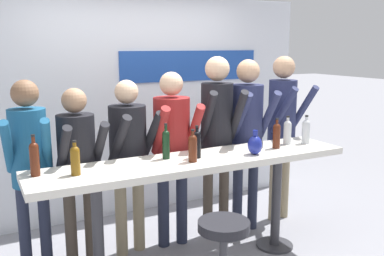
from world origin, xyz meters
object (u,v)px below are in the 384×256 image
(tasting_table, at_px, (197,174))
(person_right, at_px, (247,125))
(person_far_right, at_px, (283,118))
(wine_bottle_5, at_px, (75,159))
(bar_stool, at_px, (223,253))
(wine_bottle_6, at_px, (197,143))
(decorative_vase, at_px, (255,145))
(wine_bottle_4, at_px, (306,130))
(person_center_right, at_px, (217,125))
(wine_bottle_7, at_px, (287,131))
(person_center, at_px, (172,140))
(wine_bottle_0, at_px, (277,134))
(wine_bottle_1, at_px, (166,143))
(wine_bottle_3, at_px, (34,157))
(person_far_left, at_px, (29,156))
(person_left, at_px, (77,159))
(wine_bottle_2, at_px, (193,147))
(person_center_left, at_px, (129,148))

(tasting_table, height_order, person_right, person_right)
(person_right, xyz_separation_m, person_far_right, (0.52, 0.07, 0.03))
(wine_bottle_5, bearing_deg, person_right, 14.37)
(bar_stool, distance_m, wine_bottle_6, 0.98)
(person_far_right, relative_size, decorative_vase, 8.41)
(wine_bottle_4, xyz_separation_m, wine_bottle_6, (-1.21, 0.00, -0.00))
(person_center_right, xyz_separation_m, wine_bottle_7, (0.57, -0.39, -0.04))
(wine_bottle_5, distance_m, wine_bottle_7, 2.07)
(person_far_right, distance_m, decorative_vase, 1.06)
(person_right, bearing_deg, wine_bottle_4, -42.26)
(person_center, relative_size, wine_bottle_0, 5.99)
(wine_bottle_1, distance_m, wine_bottle_3, 1.06)
(person_far_left, bearing_deg, person_left, 1.94)
(wine_bottle_0, distance_m, wine_bottle_5, 1.86)
(wine_bottle_7, bearing_deg, wine_bottle_1, 178.44)
(bar_stool, bearing_deg, person_center_right, 61.81)
(wine_bottle_2, bearing_deg, bar_stool, -96.47)
(person_center, height_order, person_center_right, person_center_right)
(person_center_left, relative_size, wine_bottle_3, 5.30)
(person_center_right, xyz_separation_m, wine_bottle_1, (-0.71, -0.36, -0.03))
(wine_bottle_3, bearing_deg, wine_bottle_0, -3.28)
(wine_bottle_1, bearing_deg, wine_bottle_3, -179.82)
(bar_stool, relative_size, wine_bottle_5, 2.77)
(bar_stool, distance_m, person_left, 1.48)
(person_far_left, distance_m, person_center_left, 0.86)
(person_right, relative_size, wine_bottle_5, 6.89)
(wine_bottle_2, relative_size, wine_bottle_4, 0.98)
(wine_bottle_1, bearing_deg, wine_bottle_4, -3.82)
(person_center_left, bearing_deg, wine_bottle_1, -75.94)
(decorative_vase, bearing_deg, wine_bottle_3, 172.98)
(person_far_right, distance_m, wine_bottle_2, 1.56)
(person_far_left, relative_size, person_left, 1.05)
(wine_bottle_0, height_order, decorative_vase, wine_bottle_0)
(person_far_right, bearing_deg, person_center_left, 177.21)
(wine_bottle_0, xyz_separation_m, wine_bottle_7, (0.20, 0.09, -0.00))
(person_center_left, relative_size, wine_bottle_1, 5.42)
(wine_bottle_6, bearing_deg, tasting_table, -123.16)
(wine_bottle_3, bearing_deg, wine_bottle_7, -0.77)
(person_left, bearing_deg, wine_bottle_3, -142.02)
(person_center, distance_m, wine_bottle_5, 1.15)
(tasting_table, distance_m, person_right, 1.00)
(bar_stool, xyz_separation_m, wine_bottle_7, (1.19, 0.77, 0.65))
(bar_stool, distance_m, wine_bottle_7, 1.56)
(person_center_right, xyz_separation_m, person_right, (0.36, -0.00, -0.03))
(person_center_left, bearing_deg, wine_bottle_4, -27.41)
(wine_bottle_3, xyz_separation_m, decorative_vase, (1.82, -0.22, -0.05))
(person_right, bearing_deg, wine_bottle_5, -157.86)
(wine_bottle_2, bearing_deg, person_far_right, 23.35)
(person_far_left, relative_size, wine_bottle_5, 6.40)
(wine_bottle_3, height_order, wine_bottle_7, wine_bottle_3)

